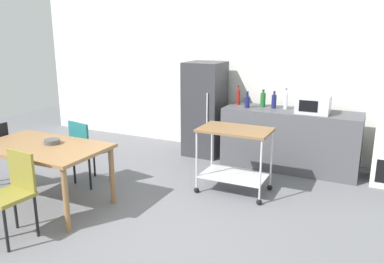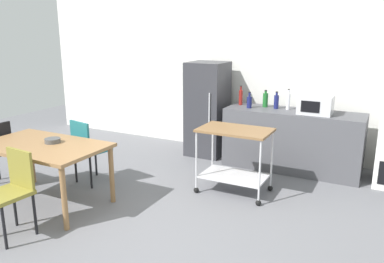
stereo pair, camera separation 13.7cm
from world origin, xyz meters
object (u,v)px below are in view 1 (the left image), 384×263
kitchen_cart (235,150)px  fruit_bowl (52,142)px  bottle_vinegar (286,101)px  refrigerator (205,109)px  chair_teal (87,148)px  microwave (313,104)px  dining_table (43,152)px  chair_olive (13,190)px  bottle_soy_sauce (238,97)px  bottle_olive_oil (263,99)px  bottle_sparkling_water (247,101)px  bottle_soda (274,101)px

kitchen_cart → fruit_bowl: bearing=-145.7°
kitchen_cart → bottle_vinegar: bearing=75.0°
refrigerator → kitchen_cart: (1.00, -1.31, -0.20)m
chair_teal → microwave: size_ratio=1.93×
dining_table → chair_olive: (0.30, -0.69, -0.15)m
dining_table → bottle_soy_sauce: size_ratio=4.94×
bottle_soy_sauce → bottle_olive_oil: bottle_soy_sauce is taller
kitchen_cart → chair_teal: bearing=-161.5°
bottle_soy_sauce → bottle_sparkling_water: size_ratio=1.23×
refrigerator → bottle_vinegar: bearing=-1.6°
chair_teal → fruit_bowl: chair_teal is taller
kitchen_cart → bottle_soy_sauce: bearing=107.8°
dining_table → microwave: microwave is taller
bottle_soda → fruit_bowl: (-2.00, -2.52, -0.23)m
bottle_sparkling_water → bottle_soda: bottle_soda is taller
bottle_sparkling_water → bottle_olive_oil: 0.27m
bottle_soda → refrigerator: bearing=177.9°
dining_table → bottle_soda: (2.07, 2.62, 0.34)m
bottle_sparkling_water → fruit_bowl: bottle_sparkling_water is taller
bottle_olive_oil → microwave: bearing=-12.1°
dining_table → kitchen_cart: size_ratio=1.65×
chair_teal → bottle_soy_sauce: bottle_soy_sauce is taller
dining_table → bottle_sparkling_water: (1.69, 2.48, 0.33)m
microwave → fruit_bowl: size_ratio=2.49×
dining_table → bottle_soda: size_ratio=5.81×
bottle_soy_sauce → microwave: (1.18, -0.16, 0.00)m
chair_teal → bottle_soda: (2.04, 1.89, 0.49)m
bottle_vinegar → microwave: bottle_vinegar is taller
dining_table → fruit_bowl: fruit_bowl is taller
bottle_soy_sauce → bottle_olive_oil: (0.40, 0.00, -0.01)m
bottle_soy_sauce → refrigerator: bearing=179.6°
bottle_olive_oil → bottle_vinegar: 0.36m
kitchen_cart → microwave: (0.76, 1.14, 0.46)m
dining_table → bottle_vinegar: bearing=49.6°
bottle_olive_oil → fruit_bowl: bearing=-125.4°
chair_olive → kitchen_cart: (1.60, 2.05, 0.05)m
chair_olive → chair_teal: size_ratio=1.00×
bottle_sparkling_water → bottle_vinegar: bearing=14.7°
bottle_soda → microwave: size_ratio=0.56×
kitchen_cart → bottle_soy_sauce: 1.44m
chair_olive → bottle_vinegar: bearing=64.8°
chair_olive → microwave: (2.36, 3.19, 0.51)m
chair_teal → refrigerator: refrigerator is taller
fruit_bowl → refrigerator: bearing=71.8°
chair_olive → bottle_olive_oil: bearing=69.9°
kitchen_cart → microwave: bearing=56.3°
bottle_olive_oil → bottle_vinegar: (0.36, -0.03, 0.01)m
chair_olive → refrigerator: (0.60, 3.36, 0.26)m
chair_teal → fruit_bowl: (0.04, -0.63, 0.26)m
fruit_bowl → kitchen_cart: bearing=34.3°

